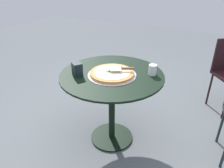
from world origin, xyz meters
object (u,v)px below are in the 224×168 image
(pizza_on_tray, at_px, (112,73))
(drinking_cup, at_px, (152,70))
(napkin_dispenser, at_px, (77,69))
(pizza_server, at_px, (122,69))
(patio_table, at_px, (112,90))

(pizza_on_tray, height_order, drinking_cup, drinking_cup)
(drinking_cup, distance_m, napkin_dispenser, 0.66)
(pizza_on_tray, xyz_separation_m, drinking_cup, (0.32, 0.17, 0.03))
(drinking_cup, bearing_deg, pizza_server, -153.78)
(drinking_cup, xyz_separation_m, napkin_dispenser, (-0.59, -0.31, 0.01))
(pizza_server, bearing_deg, patio_table, -160.55)
(pizza_server, bearing_deg, drinking_cup, 26.22)
(pizza_server, distance_m, napkin_dispenser, 0.39)
(pizza_on_tray, height_order, pizza_server, pizza_server)
(drinking_cup, bearing_deg, pizza_on_tray, -151.94)
(pizza_on_tray, bearing_deg, napkin_dispenser, -152.88)
(patio_table, bearing_deg, drinking_cup, 24.52)
(pizza_on_tray, distance_m, drinking_cup, 0.36)
(pizza_on_tray, bearing_deg, patio_table, 122.24)
(pizza_on_tray, distance_m, pizza_server, 0.10)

